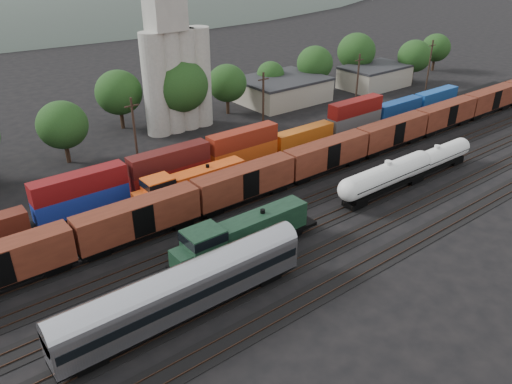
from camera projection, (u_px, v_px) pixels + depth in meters
ground at (296, 206)px, 66.73m from camera, size 600.00×600.00×0.00m
tracks at (296, 206)px, 66.71m from camera, size 180.00×33.20×0.20m
green_locomotive at (239, 236)px, 54.78m from camera, size 18.76×3.31×4.97m
tank_car_a at (387, 176)px, 68.60m from camera, size 18.17×3.25×4.76m
tank_car_b at (435, 158)px, 75.03m from camera, size 16.10×2.88×4.22m
passenger_coach at (185, 289)px, 45.58m from camera, size 25.02×3.09×5.68m
orange_locomotive at (189, 184)px, 66.85m from camera, size 18.08×3.01×4.52m
boxcar_string at (327, 154)px, 74.63m from camera, size 169.00×2.90×4.20m
container_wall at (157, 176)px, 69.21m from camera, size 160.42×2.60×5.80m
grain_silo at (176, 69)px, 88.64m from camera, size 13.40×5.00×29.00m
industrial_sheds at (197, 113)px, 93.91m from camera, size 119.38×17.26×5.10m
tree_band at (129, 99)px, 86.10m from camera, size 164.85×21.23×14.18m
utility_poles at (205, 120)px, 79.32m from camera, size 122.20×0.36×12.00m
distant_hills at (7, 46)px, 271.48m from camera, size 860.00×286.00×130.00m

